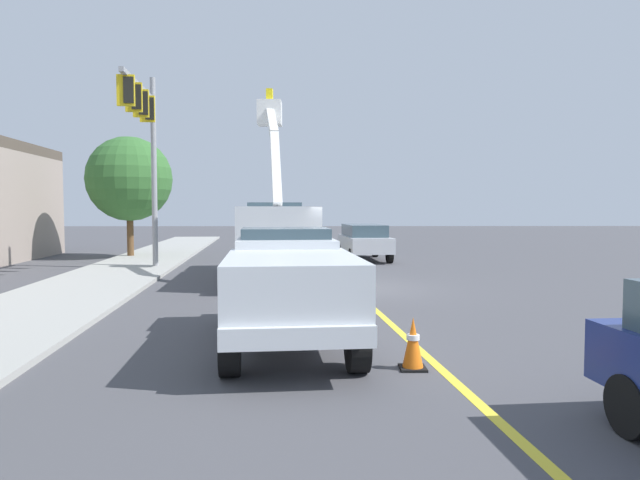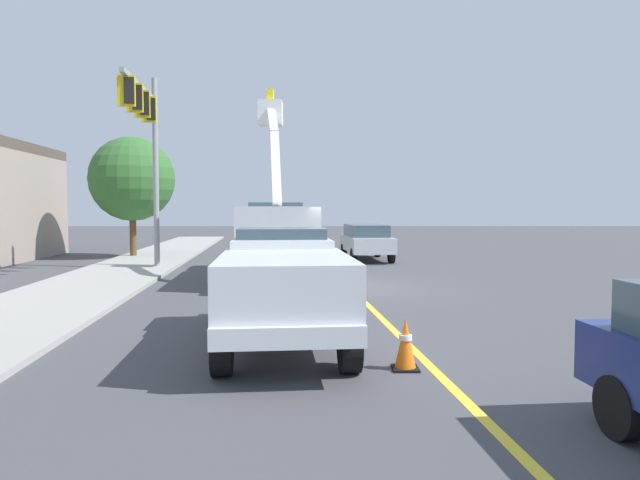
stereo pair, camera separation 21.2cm
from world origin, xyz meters
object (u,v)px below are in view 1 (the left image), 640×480
at_px(utility_bucket_truck, 276,232).
at_px(traffic_cone_trailing, 324,256).
at_px(traffic_cone_leading, 413,344).
at_px(service_pickup_truck, 289,283).
at_px(traffic_cone_mid_front, 356,292).
at_px(traffic_cone_mid_rear, 342,270).
at_px(traffic_signal_mast, 145,129).
at_px(passing_minivan, 364,240).

xyz_separation_m(utility_bucket_truck, traffic_cone_trailing, (4.37, -1.83, -1.20)).
bearing_deg(traffic_cone_trailing, traffic_cone_leading, -176.40).
bearing_deg(traffic_cone_leading, utility_bucket_truck, 13.93).
xyz_separation_m(utility_bucket_truck, service_pickup_truck, (-9.79, -0.86, -0.49)).
distance_m(traffic_cone_mid_front, traffic_cone_mid_rear, 4.88).
bearing_deg(utility_bucket_truck, traffic_signal_mast, 74.95).
distance_m(traffic_cone_mid_front, traffic_cone_trailing, 10.65).
distance_m(traffic_cone_mid_rear, traffic_signal_mast, 9.19).
relative_size(traffic_cone_mid_front, traffic_cone_trailing, 1.03).
distance_m(passing_minivan, traffic_cone_leading, 18.13).
height_order(service_pickup_truck, passing_minivan, service_pickup_truck).
height_order(traffic_cone_mid_rear, traffic_signal_mast, traffic_signal_mast).
bearing_deg(passing_minivan, traffic_cone_trailing, 140.52).
xyz_separation_m(service_pickup_truck, traffic_cone_leading, (-1.58, -1.96, -0.72)).
relative_size(traffic_cone_trailing, traffic_signal_mast, 0.11).
height_order(traffic_cone_leading, traffic_signal_mast, traffic_signal_mast).
relative_size(service_pickup_truck, traffic_cone_leading, 7.17).
distance_m(traffic_cone_trailing, traffic_signal_mast, 8.96).
height_order(service_pickup_truck, traffic_cone_trailing, service_pickup_truck).
bearing_deg(passing_minivan, traffic_cone_mid_front, 173.74).
distance_m(passing_minivan, traffic_cone_trailing, 3.12).
bearing_deg(traffic_cone_leading, traffic_cone_mid_front, 5.26).
xyz_separation_m(passing_minivan, traffic_cone_trailing, (-2.36, 1.95, -0.57)).
bearing_deg(traffic_signal_mast, utility_bucket_truck, -105.05).
bearing_deg(utility_bucket_truck, traffic_cone_leading, -166.07).
relative_size(utility_bucket_truck, traffic_cone_mid_rear, 9.93).
height_order(utility_bucket_truck, service_pickup_truck, utility_bucket_truck).
relative_size(utility_bucket_truck, traffic_cone_trailing, 10.19).
bearing_deg(traffic_cone_mid_front, passing_minivan, -6.26).
bearing_deg(traffic_cone_mid_front, traffic_cone_leading, -174.74).
bearing_deg(traffic_cone_mid_front, traffic_signal_mast, 43.82).
relative_size(utility_bucket_truck, traffic_signal_mast, 1.09).
distance_m(traffic_cone_leading, traffic_cone_mid_rear, 9.99).
height_order(passing_minivan, traffic_cone_trailing, passing_minivan).
xyz_separation_m(utility_bucket_truck, traffic_signal_mast, (1.33, 4.94, 3.82)).
bearing_deg(utility_bucket_truck, passing_minivan, -29.30).
height_order(traffic_cone_mid_front, traffic_cone_mid_rear, traffic_cone_mid_front).
bearing_deg(utility_bucket_truck, service_pickup_truck, -174.99).
xyz_separation_m(utility_bucket_truck, traffic_cone_mid_rear, (-1.39, -2.26, -1.19)).
bearing_deg(traffic_cone_trailing, traffic_signal_mast, 114.17).
bearing_deg(traffic_signal_mast, service_pickup_truck, -152.45).
relative_size(passing_minivan, traffic_cone_leading, 6.15).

